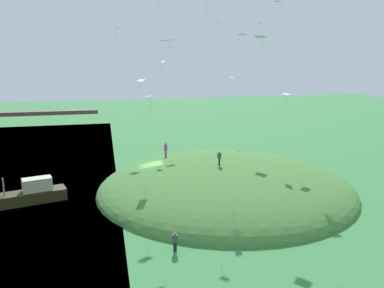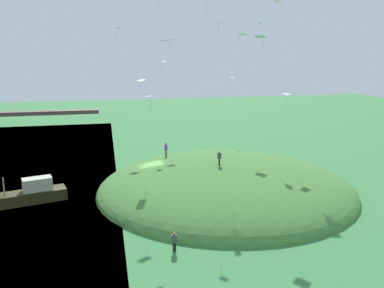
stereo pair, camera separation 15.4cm
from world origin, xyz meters
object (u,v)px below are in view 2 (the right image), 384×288
kite_4 (117,30)px  kite_8 (141,81)px  kite_10 (260,24)px  kite_11 (148,97)px  person_near_shore (174,239)px  kite_9 (173,41)px  mooring_post (121,187)px  kite_6 (277,2)px  kite_3 (219,24)px  kite_13 (281,0)px  kite_2 (260,37)px  kite_5 (166,41)px  kite_7 (242,35)px  person_with_child (219,156)px  person_watching_kites (166,148)px  kite_14 (286,95)px  kite_12 (207,2)px  kite_0 (232,79)px  boat_on_lake (29,194)px

kite_4 → kite_8: bearing=-53.0°
kite_10 → kite_11: 18.79m
person_near_shore → kite_9: (4.92, 29.23, 14.92)m
kite_10 → mooring_post: kite_10 is taller
kite_4 → kite_6: (15.90, -13.73, 2.26)m
kite_3 → kite_4: 14.36m
kite_10 → kite_4: bearing=166.3°
kite_3 → mooring_post: 21.01m
kite_6 → kite_13: size_ratio=0.95×
kite_2 → kite_5: kite_2 is taller
kite_11 → kite_13: kite_13 is taller
kite_7 → kite_13: (4.42, -1.45, 4.15)m
person_with_child → person_watching_kites: person_with_child is taller
kite_10 → kite_6: bearing=-101.1°
person_near_shore → person_watching_kites: person_watching_kites is taller
kite_2 → kite_9: (-5.83, 17.55, -0.05)m
kite_10 → kite_14: (-0.20, -9.19, -7.97)m
kite_4 → mooring_post: (-0.69, -13.02, -16.82)m
kite_2 → kite_3: size_ratio=0.84×
kite_6 → kite_10: (1.84, 9.40, -1.65)m
kite_9 → kite_12: (1.82, -11.63, 3.90)m
kite_8 → kite_5: bearing=-82.8°
person_with_child → kite_2: kite_2 is taller
person_with_child → kite_11: bearing=-110.6°
person_near_shore → kite_0: 33.80m
person_with_child → kite_4: (-9.59, 15.07, 13.46)m
kite_8 → kite_11: bearing=-90.3°
kite_8 → kite_11: 8.58m
kite_9 → kite_13: (12.67, -6.42, 4.88)m
boat_on_lake → kite_11: kite_11 is taller
boat_on_lake → kite_10: size_ratio=3.59×
kite_14 → mooring_post: kite_14 is taller
kite_14 → kite_9: bearing=123.2°
kite_3 → kite_4: (-10.91, 9.34, -0.31)m
kite_5 → kite_14: bearing=7.0°
kite_11 → kite_13: 22.03m
kite_9 → boat_on_lake: bearing=-136.6°
kite_0 → kite_2: (-2.76, -17.74, 5.29)m
kite_5 → kite_11: 6.74m
kite_4 → kite_7: bearing=-11.6°
kite_13 → kite_14: bearing=-106.9°
kite_7 → kite_9: size_ratio=0.62×
person_watching_kites → kite_0: size_ratio=1.04×
boat_on_lake → person_with_child: 19.54m
kite_9 → kite_14: 19.19m
kite_7 → kite_9: bearing=148.9°
kite_10 → kite_9: bearing=149.3°
boat_on_lake → person_watching_kites: 16.40m
kite_5 → kite_6: bearing=6.9°
boat_on_lake → kite_5: (13.80, -0.51, 14.70)m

